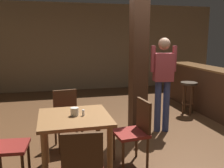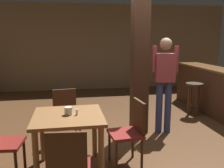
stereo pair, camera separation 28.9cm
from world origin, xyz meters
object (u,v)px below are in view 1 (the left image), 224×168
(standing_person, at_px, (163,78))
(bar_stool_near, at_px, (189,90))
(chair_east, at_px, (136,129))
(dining_table, at_px, (75,127))
(chair_north, at_px, (67,116))
(napkin_cup, at_px, (75,112))
(chair_south, at_px, (82,167))
(bar_counter, at_px, (199,88))
(salt_shaker, at_px, (83,113))
(chair_west, at_px, (2,143))

(standing_person, relative_size, bar_stool_near, 2.35)
(chair_east, height_order, standing_person, standing_person)
(dining_table, bearing_deg, bar_stool_near, 35.02)
(chair_north, bearing_deg, napkin_cup, -86.94)
(chair_south, bearing_deg, standing_person, 47.71)
(bar_counter, bearing_deg, napkin_cup, -145.41)
(dining_table, bearing_deg, bar_counter, 34.64)
(dining_table, xyz_separation_m, salt_shaker, (0.11, -0.02, 0.18))
(chair_east, relative_size, napkin_cup, 8.75)
(salt_shaker, relative_size, bar_stool_near, 0.10)
(bar_stool_near, bearing_deg, chair_east, -135.62)
(napkin_cup, distance_m, standing_person, 2.02)
(chair_north, height_order, bar_stool_near, chair_north)
(chair_south, height_order, salt_shaker, chair_south)
(dining_table, xyz_separation_m, chair_south, (-0.01, -0.80, -0.12))
(chair_east, bearing_deg, standing_person, 49.85)
(chair_north, bearing_deg, bar_counter, 22.75)
(chair_east, relative_size, standing_person, 0.52)
(salt_shaker, bearing_deg, chair_south, -98.75)
(standing_person, height_order, bar_counter, standing_person)
(chair_east, height_order, salt_shaker, chair_east)
(chair_west, height_order, bar_counter, bar_counter)
(chair_west, bearing_deg, standing_person, 23.16)
(chair_south, relative_size, bar_stool_near, 1.21)
(dining_table, relative_size, chair_west, 0.98)
(bar_stool_near, bearing_deg, napkin_cup, -145.03)
(chair_north, xyz_separation_m, chair_east, (0.87, -0.81, 0.00))
(chair_east, distance_m, chair_west, 1.68)
(salt_shaker, height_order, bar_counter, bar_counter)
(chair_west, bearing_deg, chair_east, 1.76)
(bar_stool_near, bearing_deg, chair_north, -159.03)
(bar_stool_near, bearing_deg, salt_shaker, -143.56)
(dining_table, distance_m, chair_north, 0.86)
(napkin_cup, relative_size, bar_stool_near, 0.14)
(napkin_cup, xyz_separation_m, salt_shaker, (0.10, -0.03, -0.01))
(chair_west, height_order, napkin_cup, chair_west)
(dining_table, xyz_separation_m, chair_east, (0.82, 0.04, -0.12))
(chair_west, xyz_separation_m, salt_shaker, (0.96, -0.01, 0.30))
(chair_east, relative_size, bar_stool_near, 1.21)
(chair_south, xyz_separation_m, bar_counter, (3.22, 3.02, 0.02))
(chair_south, height_order, chair_north, same)
(chair_east, height_order, bar_stool_near, chair_east)
(chair_north, relative_size, chair_west, 1.00)
(chair_north, bearing_deg, salt_shaker, -80.29)
(chair_north, bearing_deg, bar_stool_near, 20.97)
(dining_table, distance_m, salt_shaker, 0.21)
(napkin_cup, height_order, standing_person, standing_person)
(dining_table, height_order, bar_counter, bar_counter)
(chair_east, xyz_separation_m, bar_stool_near, (1.92, 1.88, 0.05))
(napkin_cup, bearing_deg, standing_person, 32.42)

